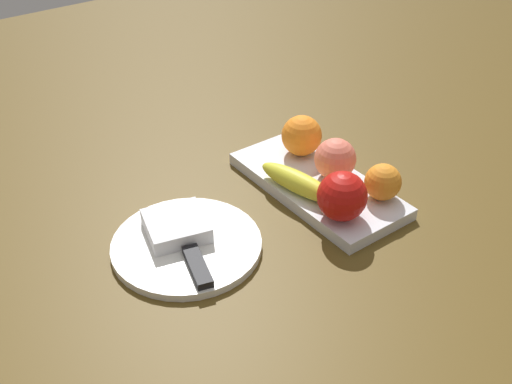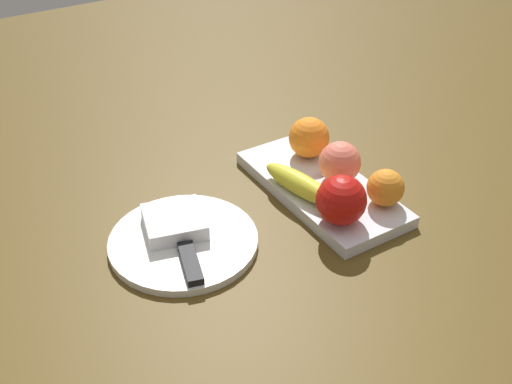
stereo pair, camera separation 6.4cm
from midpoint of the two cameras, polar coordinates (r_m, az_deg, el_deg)
name	(u,v)px [view 1 (the left image)]	position (r m, az deg, el deg)	size (l,w,h in m)	color
ground_plane	(315,183)	(1.11, 3.85, 0.84)	(2.40, 2.40, 0.00)	#533E16
fruit_tray	(317,185)	(1.09, 4.03, 0.63)	(0.33, 0.15, 0.02)	silver
apple	(342,196)	(0.97, 6.15, -0.43)	(0.08, 0.08, 0.08)	red
banana	(298,182)	(1.04, 2.20, 0.86)	(0.16, 0.04, 0.04)	yellow
orange_near_apple	(302,136)	(1.14, 2.65, 5.23)	(0.08, 0.08, 0.08)	orange
orange_near_banana	(383,182)	(1.03, 9.98, 0.88)	(0.06, 0.06, 0.06)	orange
peach	(335,159)	(1.07, 5.68, 3.04)	(0.07, 0.07, 0.07)	#EC7059
dinner_plate	(187,245)	(0.97, -8.35, -4.94)	(0.24, 0.24, 0.01)	white
folded_napkin	(176,226)	(0.98, -9.29, -3.17)	(0.09, 0.09, 0.03)	white
knife	(195,260)	(0.93, -7.72, -6.35)	(0.18, 0.07, 0.01)	silver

